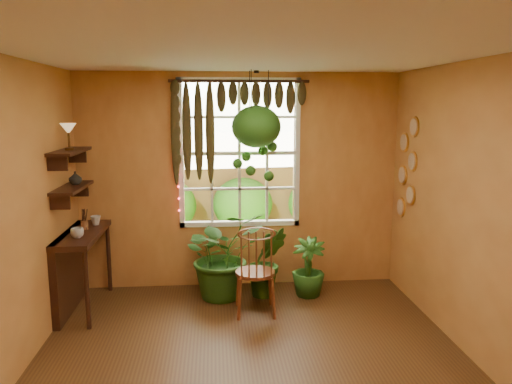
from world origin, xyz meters
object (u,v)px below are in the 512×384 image
windsor_chair (255,284)px  potted_plant_mid (267,261)px  potted_plant_left (223,254)px  hanging_basket (256,134)px  counter_ledge (74,262)px

windsor_chair → potted_plant_mid: windsor_chair is taller
potted_plant_left → potted_plant_mid: potted_plant_left is taller
potted_plant_mid → hanging_basket: hanging_basket is taller
counter_ledge → windsor_chair: windsor_chair is taller
counter_ledge → hanging_basket: size_ratio=0.91×
windsor_chair → hanging_basket: 1.78m
potted_plant_left → potted_plant_mid: (0.53, -0.02, -0.10)m
counter_ledge → potted_plant_left: bearing=7.4°
potted_plant_left → potted_plant_mid: 0.54m
counter_ledge → potted_plant_left: (1.68, 0.22, -0.02)m
windsor_chair → potted_plant_mid: 0.55m
counter_ledge → potted_plant_mid: (2.21, 0.20, -0.12)m
hanging_basket → potted_plant_mid: bearing=-63.6°
counter_ledge → potted_plant_left: potted_plant_left is taller
windsor_chair → hanging_basket: hanging_basket is taller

